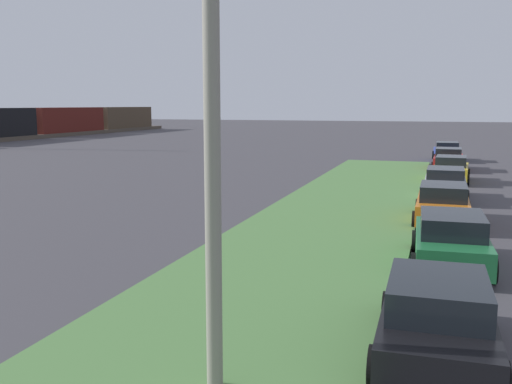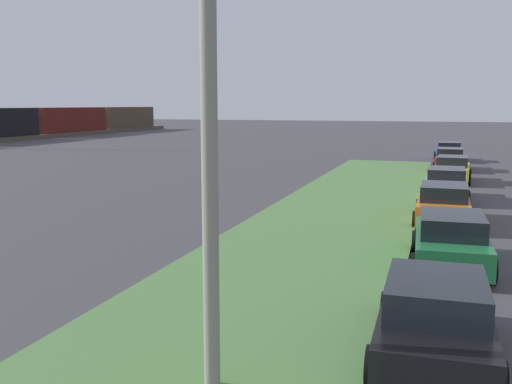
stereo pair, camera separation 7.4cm
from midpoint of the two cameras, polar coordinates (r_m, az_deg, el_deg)
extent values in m
cube|color=#517F42|center=(15.23, 3.10, -7.61)|extent=(60.00, 6.00, 0.12)
cube|color=black|center=(10.60, 17.46, -12.49)|extent=(4.33, 1.87, 0.70)
cube|color=black|center=(10.20, 17.62, -9.61)|extent=(2.22, 1.63, 0.55)
cylinder|color=black|center=(11.97, 12.99, -11.11)|extent=(0.64, 0.23, 0.64)
cylinder|color=black|center=(12.00, 21.77, -11.47)|extent=(0.64, 0.23, 0.64)
cylinder|color=black|center=(9.47, 11.73, -16.52)|extent=(0.64, 0.23, 0.64)
cylinder|color=black|center=(9.51, 23.08, -16.96)|extent=(0.64, 0.23, 0.64)
cube|color=#1E6B38|center=(16.39, 18.81, -5.04)|extent=(4.37, 1.98, 0.70)
cube|color=black|center=(16.07, 18.96, -3.04)|extent=(2.26, 1.69, 0.55)
cylinder|color=black|center=(17.74, 15.63, -4.71)|extent=(0.65, 0.25, 0.64)
cylinder|color=black|center=(17.84, 21.44, -4.92)|extent=(0.65, 0.25, 0.64)
cylinder|color=black|center=(15.12, 15.60, -7.02)|extent=(0.65, 0.25, 0.64)
cylinder|color=black|center=(15.24, 22.44, -7.24)|extent=(0.65, 0.25, 0.64)
cube|color=orange|center=(22.19, 18.13, -1.51)|extent=(4.30, 1.81, 0.70)
cube|color=black|center=(21.89, 18.21, 0.01)|extent=(2.20, 1.60, 0.55)
cylinder|color=black|center=(23.57, 15.93, -1.45)|extent=(0.64, 0.22, 0.64)
cylinder|color=black|center=(23.58, 20.30, -1.66)|extent=(0.64, 0.22, 0.64)
cylinder|color=black|center=(20.92, 15.62, -2.69)|extent=(0.64, 0.22, 0.64)
cylinder|color=black|center=(20.93, 20.55, -2.92)|extent=(0.64, 0.22, 0.64)
cube|color=#B2B5BA|center=(27.83, 18.35, 0.47)|extent=(4.31, 1.83, 0.70)
cube|color=black|center=(27.55, 18.41, 1.70)|extent=(2.21, 1.62, 0.55)
cylinder|color=black|center=(29.21, 16.57, 0.42)|extent=(0.64, 0.22, 0.64)
cylinder|color=black|center=(29.21, 20.10, 0.25)|extent=(0.64, 0.22, 0.64)
cylinder|color=black|center=(26.54, 16.37, -0.37)|extent=(0.64, 0.22, 0.64)
cylinder|color=black|center=(26.54, 20.25, -0.55)|extent=(0.64, 0.22, 0.64)
cube|color=gold|center=(34.25, 18.90, 1.90)|extent=(4.38, 2.01, 0.70)
cube|color=black|center=(33.99, 18.94, 2.91)|extent=(2.27, 1.70, 0.55)
cylinder|color=black|center=(35.66, 17.51, 1.81)|extent=(0.65, 0.25, 0.64)
cylinder|color=black|center=(35.60, 20.40, 1.66)|extent=(0.65, 0.25, 0.64)
cylinder|color=black|center=(32.98, 17.23, 1.30)|extent=(0.65, 0.25, 0.64)
cylinder|color=black|center=(32.92, 20.36, 1.13)|extent=(0.65, 0.25, 0.64)
cube|color=red|center=(40.52, 18.68, 2.89)|extent=(4.35, 1.91, 0.70)
cube|color=black|center=(40.26, 18.72, 3.75)|extent=(2.24, 1.66, 0.55)
cylinder|color=black|center=(41.90, 17.47, 2.78)|extent=(0.65, 0.24, 0.64)
cylinder|color=black|center=(41.88, 19.93, 2.66)|extent=(0.65, 0.24, 0.64)
cylinder|color=black|center=(39.22, 17.31, 2.41)|extent=(0.65, 0.24, 0.64)
cylinder|color=black|center=(39.19, 19.94, 2.28)|extent=(0.65, 0.24, 0.64)
cube|color=#23389E|center=(47.07, 18.52, 3.64)|extent=(4.38, 1.99, 0.70)
cube|color=black|center=(46.82, 18.57, 4.38)|extent=(2.27, 1.70, 0.55)
cylinder|color=black|center=(48.39, 17.37, 3.52)|extent=(0.65, 0.25, 0.64)
cylinder|color=black|center=(48.49, 19.49, 3.43)|extent=(0.65, 0.25, 0.64)
cylinder|color=black|center=(45.70, 17.47, 3.24)|extent=(0.65, 0.25, 0.64)
cylinder|color=black|center=(45.80, 19.72, 3.14)|extent=(0.65, 0.25, 0.64)
cube|color=#511914|center=(85.75, -18.02, 6.82)|extent=(14.00, 3.00, 3.40)
cube|color=#473828|center=(98.47, -12.79, 7.21)|extent=(14.00, 3.00, 3.40)
cylinder|color=gray|center=(8.18, -4.37, 4.63)|extent=(0.24, 0.24, 7.50)
camera|label=1|loc=(0.04, -89.88, 0.02)|focal=40.42mm
camera|label=2|loc=(0.04, 90.12, -0.02)|focal=40.42mm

